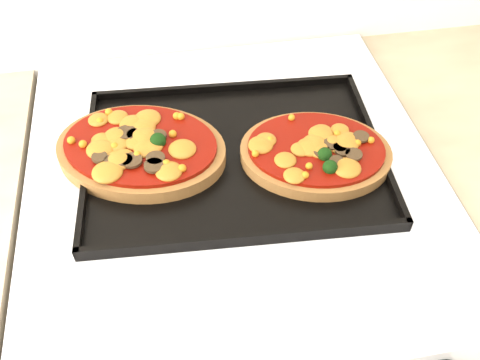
{
  "coord_description": "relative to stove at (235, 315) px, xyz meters",
  "views": [
    {
      "loc": [
        -0.08,
        1.16,
        1.46
      ],
      "look_at": [
        0.01,
        1.65,
        0.92
      ],
      "focal_mm": 40.0,
      "sensor_mm": 36.0,
      "label": 1
    }
  ],
  "objects": [
    {
      "name": "baking_tray",
      "position": [
        0.0,
        0.0,
        0.47
      ],
      "size": [
        0.45,
        0.34,
        0.02
      ],
      "primitive_type": "cube",
      "rotation": [
        0.0,
        0.0,
        -0.07
      ],
      "color": "black",
      "rests_on": "stove"
    },
    {
      "name": "pizza_right",
      "position": [
        0.12,
        -0.02,
        0.48
      ],
      "size": [
        0.25,
        0.21,
        0.03
      ],
      "primitive_type": null,
      "rotation": [
        0.0,
        0.0,
        -0.25
      ],
      "color": "#926032",
      "rests_on": "baking_tray"
    },
    {
      "name": "stove",
      "position": [
        0.0,
        0.0,
        0.0
      ],
      "size": [
        0.6,
        0.6,
        0.91
      ],
      "primitive_type": "cube",
      "color": "silver",
      "rests_on": "floor"
    },
    {
      "name": "pizza_left",
      "position": [
        -0.13,
        0.02,
        0.48
      ],
      "size": [
        0.29,
        0.25,
        0.04
      ],
      "primitive_type": null,
      "rotation": [
        0.0,
        0.0,
        -0.35
      ],
      "color": "#926032",
      "rests_on": "baking_tray"
    }
  ]
}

